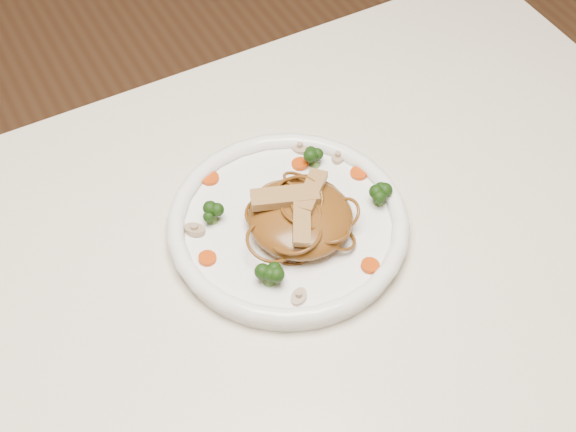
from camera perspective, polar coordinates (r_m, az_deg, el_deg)
name	(u,v)px	position (r m, az deg, el deg)	size (l,w,h in m)	color
table	(258,369)	(0.96, -2.05, -10.47)	(1.20, 0.80, 0.75)	beige
plate	(288,228)	(0.94, 0.00, -0.85)	(0.27, 0.27, 0.02)	white
noodle_mound	(300,217)	(0.91, 0.85, -0.10)	(0.12, 0.12, 0.04)	brown
chicken_a	(311,191)	(0.91, 1.61, 1.72)	(0.06, 0.02, 0.01)	#A47F4D
chicken_b	(285,197)	(0.90, -0.21, 1.32)	(0.07, 0.02, 0.01)	#A47F4D
chicken_c	(302,223)	(0.88, 0.94, -0.45)	(0.06, 0.02, 0.01)	#A47F4D
broccoli_0	(315,157)	(0.98, 1.87, 4.10)	(0.02, 0.02, 0.03)	#14340A
broccoli_1	(212,212)	(0.93, -5.29, 0.27)	(0.03, 0.03, 0.03)	#14340A
broccoli_2	(269,274)	(0.87, -1.30, -3.99)	(0.03, 0.03, 0.03)	#14340A
broccoli_3	(380,193)	(0.94, 6.33, 1.60)	(0.03, 0.03, 0.03)	#14340A
carrot_0	(300,164)	(0.99, 0.83, 3.62)	(0.02, 0.02, 0.01)	#B52D06
carrot_1	(207,258)	(0.90, -5.58, -2.91)	(0.02, 0.02, 0.01)	#B52D06
carrot_2	(359,173)	(0.98, 4.91, 2.97)	(0.02, 0.02, 0.01)	#B52D06
carrot_3	(210,178)	(0.98, -5.40, 2.61)	(0.02, 0.02, 0.01)	#B52D06
carrot_4	(370,266)	(0.90, 5.68, -3.42)	(0.02, 0.02, 0.01)	#B52D06
mushroom_0	(299,297)	(0.87, 0.75, -5.59)	(0.02, 0.02, 0.01)	tan
mushroom_1	(338,157)	(1.00, 3.44, 4.07)	(0.02, 0.02, 0.01)	tan
mushroom_2	(195,230)	(0.93, -6.44, -0.94)	(0.02, 0.02, 0.01)	tan
mushroom_3	(300,148)	(1.00, 0.82, 4.71)	(0.02, 0.02, 0.01)	tan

